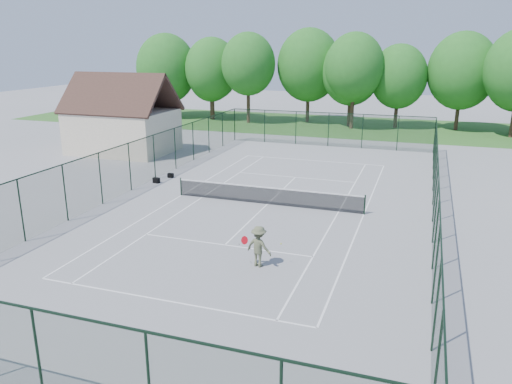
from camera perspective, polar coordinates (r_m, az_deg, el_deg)
ground at (r=28.67m, az=1.30°, el=-1.41°), size 140.00×140.00×0.00m
grass_far at (r=57.29m, az=10.52°, el=7.40°), size 80.00×16.00×0.01m
court_lines at (r=28.67m, az=1.30°, el=-1.41°), size 11.05×23.85×0.01m
tennis_net at (r=28.50m, az=1.30°, el=-0.31°), size 11.08×0.08×1.10m
fence_enclosure at (r=28.23m, az=1.32°, el=1.60°), size 18.05×36.05×3.02m
utility_building at (r=43.77m, az=-15.06°, el=8.48°), size 8.60×6.27×6.63m
tree_line_far at (r=56.68m, az=10.84°, el=13.38°), size 39.40×6.40×9.70m
sports_bag_a at (r=33.68m, az=-11.33°, el=1.32°), size 0.50×0.36×0.36m
sports_bag_b at (r=34.87m, az=-9.74°, el=1.88°), size 0.40×0.26×0.30m
tennis_player at (r=20.58m, az=0.32°, el=-6.23°), size 1.74×0.90×1.74m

